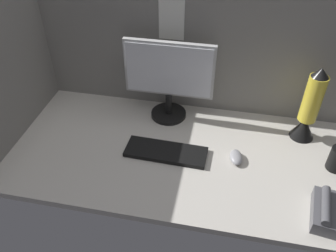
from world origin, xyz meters
TOP-DOWN VIEW (x-y plane):
  - ground_plane at (0.00, 0.00)cm, footprint 180.00×80.00cm
  - cubicle_wall_back at (-0.03, 37.50)cm, footprint 180.00×5.50cm
  - cubicle_wall_side at (-87.50, 0.00)cm, footprint 5.00×80.00cm
  - monitor at (-18.59, 25.13)cm, footprint 43.50×18.00cm
  - keyboard at (-14.09, -3.98)cm, footprint 37.35×14.05cm
  - mouse at (17.32, -1.81)cm, footprint 6.99×10.34cm
  - lava_lamp at (47.48, 20.94)cm, footprint 11.41×11.41cm
  - desk_phone at (54.76, -26.43)cm, footprint 19.60×21.29cm

SIDE VIEW (x-z plane):
  - ground_plane at x=0.00cm, z-range -3.00..0.00cm
  - keyboard at x=-14.09cm, z-range 0.00..2.00cm
  - mouse at x=17.32cm, z-range 0.00..3.40cm
  - desk_phone at x=54.76cm, z-range -1.21..7.59cm
  - lava_lamp at x=47.48cm, z-range -3.01..34.34cm
  - monitor at x=-18.59cm, z-range 2.33..43.07cm
  - cubicle_wall_side at x=-87.50cm, z-range 0.00..61.62cm
  - cubicle_wall_back at x=-0.03cm, z-range 0.03..61.65cm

